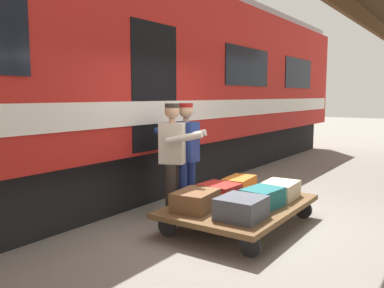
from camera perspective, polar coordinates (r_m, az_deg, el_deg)
ground_plane at (r=5.76m, az=9.37°, el=-11.58°), size 60.00×60.00×0.00m
train_car at (r=7.50m, az=-14.17°, el=8.54°), size 3.02×18.42×4.00m
luggage_cart at (r=5.68m, az=6.80°, el=-8.78°), size 1.49×2.20×0.33m
suitcase_red_plastic at (r=5.79m, az=3.87°, el=-6.79°), size 0.53×0.49×0.23m
suitcase_slate_roller at (r=4.97m, az=7.01°, el=-8.97°), size 0.52×0.55×0.26m
suitcase_brown_leather at (r=5.30m, az=0.50°, el=-7.99°), size 0.52×0.65×0.25m
suitcase_cream_canvas at (r=6.03m, az=12.35°, el=-6.37°), size 0.47×0.61×0.23m
suitcase_orange_carryall at (r=6.31m, az=6.68°, el=-5.71°), size 0.42×0.64×0.23m
suitcase_teal_softside at (r=5.49m, az=9.95°, el=-7.52°), size 0.47×0.59×0.25m
porter_in_overalls at (r=6.16m, az=-0.98°, el=-1.44°), size 0.68×0.45×1.70m
porter_by_door at (r=5.93m, az=-2.63°, el=-1.77°), size 0.74×0.59×1.70m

